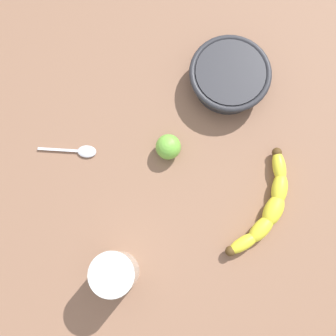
{
  "coord_description": "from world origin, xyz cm",
  "views": [
    {
      "loc": [
        2.2,
        12.56,
        80.33
      ],
      "look_at": [
        1.39,
        -2.79,
        5.0
      ],
      "focal_mm": 44.56,
      "sensor_mm": 36.0,
      "label": 1
    }
  ],
  "objects_px": {
    "banana": "(268,208)",
    "lime_fruit": "(168,147)",
    "smoothie_glass": "(116,273)",
    "teaspoon": "(83,151)",
    "ceramic_bowl": "(229,76)"
  },
  "relations": [
    {
      "from": "banana",
      "to": "lime_fruit",
      "type": "xyz_separation_m",
      "value": [
        0.18,
        -0.12,
        0.01
      ]
    },
    {
      "from": "smoothie_glass",
      "to": "teaspoon",
      "type": "height_order",
      "value": "smoothie_glass"
    },
    {
      "from": "smoothie_glass",
      "to": "ceramic_bowl",
      "type": "bearing_deg",
      "value": -122.44
    },
    {
      "from": "banana",
      "to": "smoothie_glass",
      "type": "bearing_deg",
      "value": 140.02
    },
    {
      "from": "smoothie_glass",
      "to": "ceramic_bowl",
      "type": "relative_size",
      "value": 0.71
    },
    {
      "from": "smoothie_glass",
      "to": "lime_fruit",
      "type": "relative_size",
      "value": 2.32
    },
    {
      "from": "smoothie_glass",
      "to": "lime_fruit",
      "type": "xyz_separation_m",
      "value": [
        -0.1,
        -0.22,
        -0.03
      ]
    },
    {
      "from": "lime_fruit",
      "to": "teaspoon",
      "type": "height_order",
      "value": "lime_fruit"
    },
    {
      "from": "teaspoon",
      "to": "banana",
      "type": "bearing_deg",
      "value": -14.0
    },
    {
      "from": "smoothie_glass",
      "to": "teaspoon",
      "type": "bearing_deg",
      "value": -74.78
    },
    {
      "from": "ceramic_bowl",
      "to": "smoothie_glass",
      "type": "bearing_deg",
      "value": 57.56
    },
    {
      "from": "lime_fruit",
      "to": "teaspoon",
      "type": "xyz_separation_m",
      "value": [
        0.16,
        -0.0,
        -0.02
      ]
    },
    {
      "from": "smoothie_glass",
      "to": "ceramic_bowl",
      "type": "distance_m",
      "value": 0.42
    },
    {
      "from": "lime_fruit",
      "to": "teaspoon",
      "type": "distance_m",
      "value": 0.16
    },
    {
      "from": "smoothie_glass",
      "to": "banana",
      "type": "bearing_deg",
      "value": -160.1
    }
  ]
}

